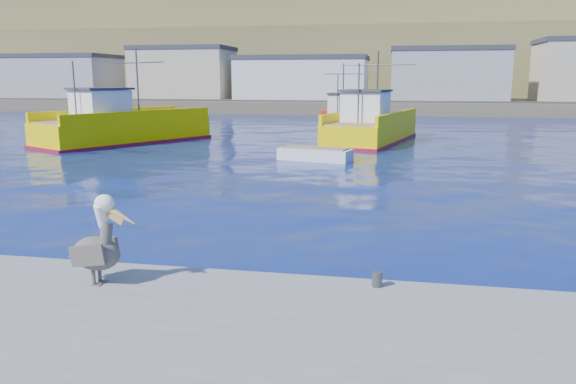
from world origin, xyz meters
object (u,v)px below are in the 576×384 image
object	(u,v)px
pelican	(98,246)
trawler_yellow_a	(122,127)
trawler_yellow_b	(371,127)
skiff_mid	(315,155)
boat_orange	(341,117)

from	to	relation	value
pelican	trawler_yellow_a	bearing A→B (deg)	116.20
trawler_yellow_b	skiff_mid	xyz separation A→B (m)	(-2.62, -10.14, -0.78)
boat_orange	pelican	size ratio (longest dim) A/B	4.16
trawler_yellow_b	trawler_yellow_a	bearing A→B (deg)	-167.62
boat_orange	skiff_mid	size ratio (longest dim) A/B	1.75
boat_orange	trawler_yellow_b	bearing A→B (deg)	-74.88
trawler_yellow_a	pelican	xyz separation A→B (m)	(13.56, -27.55, 0.15)
trawler_yellow_b	pelican	bearing A→B (deg)	-97.06
skiff_mid	pelican	bearing A→B (deg)	-93.41
skiff_mid	pelican	size ratio (longest dim) A/B	2.38
trawler_yellow_b	skiff_mid	distance (m)	10.51
trawler_yellow_a	trawler_yellow_b	distance (m)	17.86
trawler_yellow_b	boat_orange	size ratio (longest dim) A/B	1.64
boat_orange	pelican	bearing A→B (deg)	-90.69
trawler_yellow_b	boat_orange	distance (m)	12.88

